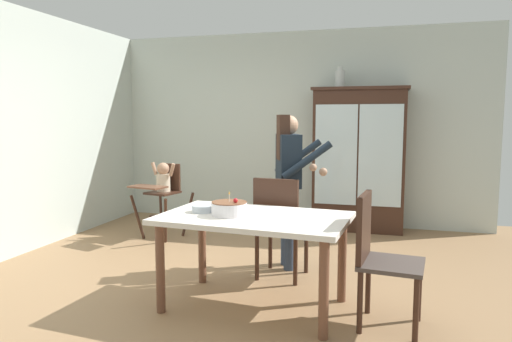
% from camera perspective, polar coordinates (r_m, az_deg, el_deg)
% --- Properties ---
extents(ground_plane, '(6.24, 6.24, 0.00)m').
position_cam_1_polar(ground_plane, '(4.38, -1.83, -13.50)').
color(ground_plane, '#93704C').
extents(wall_back, '(5.32, 0.06, 2.70)m').
position_cam_1_polar(wall_back, '(6.67, 4.95, 5.22)').
color(wall_back, beige).
rests_on(wall_back, ground_plane).
extents(china_cabinet, '(1.24, 0.48, 1.90)m').
position_cam_1_polar(china_cabinet, '(6.32, 12.47, 1.43)').
color(china_cabinet, '#382116').
rests_on(china_cabinet, ground_plane).
extents(ceramic_vase, '(0.13, 0.13, 0.27)m').
position_cam_1_polar(ceramic_vase, '(6.34, 10.24, 11.10)').
color(ceramic_vase, '#B2B7B2').
rests_on(ceramic_vase, china_cabinet).
extents(high_chair_with_toddler, '(0.69, 0.77, 0.95)m').
position_cam_1_polar(high_chair_with_toddler, '(5.91, -11.37, -1.83)').
color(high_chair_with_toddler, '#382116').
rests_on(high_chair_with_toddler, ground_plane).
extents(adult_person, '(0.63, 0.62, 1.53)m').
position_cam_1_polar(adult_person, '(4.61, 4.08, -0.11)').
color(adult_person, '#33425B').
rests_on(adult_person, ground_plane).
extents(dining_table, '(1.52, 1.00, 0.74)m').
position_cam_1_polar(dining_table, '(3.67, -0.27, -6.97)').
color(dining_table, silver).
rests_on(dining_table, ground_plane).
extents(birthday_cake, '(0.28, 0.28, 0.19)m').
position_cam_1_polar(birthday_cake, '(3.65, -3.29, -4.60)').
color(birthday_cake, white).
rests_on(birthday_cake, dining_table).
extents(serving_bowl, '(0.18, 0.18, 0.05)m').
position_cam_1_polar(serving_bowl, '(3.80, -6.52, -4.60)').
color(serving_bowl, '#B2BCC6').
rests_on(serving_bowl, dining_table).
extents(dining_chair_far_side, '(0.48, 0.48, 0.96)m').
position_cam_1_polar(dining_chair_far_side, '(4.30, 2.84, -6.15)').
color(dining_chair_far_side, '#382116').
rests_on(dining_chair_far_side, ground_plane).
extents(dining_chair_right_end, '(0.49, 0.49, 0.96)m').
position_cam_1_polar(dining_chair_right_end, '(3.49, 14.64, -9.38)').
color(dining_chair_right_end, '#382116').
rests_on(dining_chair_right_end, ground_plane).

